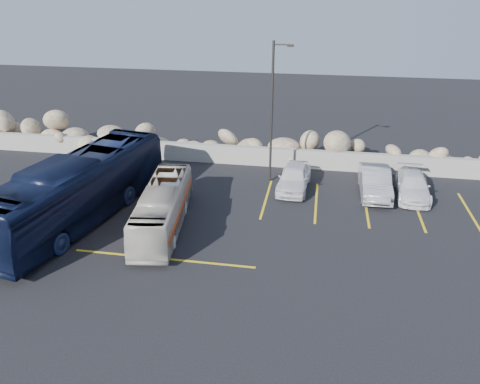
% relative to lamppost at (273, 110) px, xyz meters
% --- Properties ---
extents(ground, '(90.00, 90.00, 0.00)m').
position_rel_lamppost_xyz_m(ground, '(-2.56, -9.50, -4.30)').
color(ground, black).
rests_on(ground, ground).
extents(seawall, '(60.00, 0.40, 1.20)m').
position_rel_lamppost_xyz_m(seawall, '(-2.56, 2.50, -3.70)').
color(seawall, gray).
rests_on(seawall, ground).
extents(riprap_pile, '(54.00, 2.80, 2.60)m').
position_rel_lamppost_xyz_m(riprap_pile, '(-2.56, 3.70, -3.00)').
color(riprap_pile, '#8A735A').
rests_on(riprap_pile, ground).
extents(parking_lines, '(18.16, 9.36, 0.01)m').
position_rel_lamppost_xyz_m(parking_lines, '(2.09, -3.93, -4.29)').
color(parking_lines, yellow).
rests_on(parking_lines, ground).
extents(lamppost, '(1.14, 0.18, 8.00)m').
position_rel_lamppost_xyz_m(lamppost, '(0.00, 0.00, 0.00)').
color(lamppost, '#2C2A27').
rests_on(lamppost, ground).
extents(vintage_bus, '(2.73, 7.63, 2.08)m').
position_rel_lamppost_xyz_m(vintage_bus, '(-4.42, -6.56, -3.26)').
color(vintage_bus, beige).
rests_on(vintage_bus, ground).
extents(tour_coach, '(4.78, 11.95, 3.25)m').
position_rel_lamppost_xyz_m(tour_coach, '(-8.68, -6.45, -2.67)').
color(tour_coach, '#0F1732').
rests_on(tour_coach, ground).
extents(car_a, '(1.93, 4.23, 1.41)m').
position_rel_lamppost_xyz_m(car_a, '(1.42, -0.94, -3.59)').
color(car_a, white).
rests_on(car_a, ground).
extents(car_b, '(1.59, 4.46, 1.47)m').
position_rel_lamppost_xyz_m(car_b, '(5.87, -0.85, -3.56)').
color(car_b, '#A3A3A7').
rests_on(car_b, ground).
extents(car_c, '(1.91, 4.25, 1.21)m').
position_rel_lamppost_xyz_m(car_c, '(7.89, -0.75, -3.69)').
color(car_c, white).
rests_on(car_c, ground).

